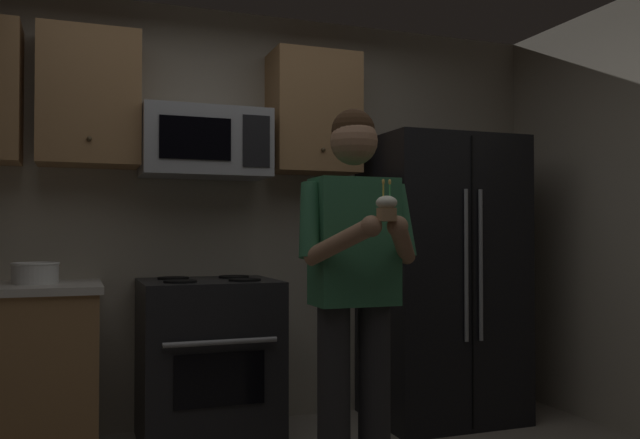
{
  "coord_description": "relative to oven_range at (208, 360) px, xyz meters",
  "views": [
    {
      "loc": [
        -0.86,
        -2.43,
        1.19
      ],
      "look_at": [
        0.17,
        0.36,
        1.25
      ],
      "focal_mm": 37.27,
      "sensor_mm": 36.0,
      "label": 1
    }
  ],
  "objects": [
    {
      "name": "cabinet_row_upper",
      "position": [
        -0.57,
        0.17,
        1.49
      ],
      "size": [
        2.78,
        0.36,
        0.76
      ],
      "color": "#9E7247"
    },
    {
      "name": "cupcake",
      "position": [
        0.48,
        -1.33,
        0.83
      ],
      "size": [
        0.09,
        0.09,
        0.17
      ],
      "color": "#A87F56"
    },
    {
      "name": "bowl_large_white",
      "position": [
        -0.92,
        0.04,
        0.52
      ],
      "size": [
        0.25,
        0.25,
        0.11
      ],
      "color": "white",
      "rests_on": "counter_left"
    },
    {
      "name": "oven_range",
      "position": [
        0.0,
        0.0,
        0.0
      ],
      "size": [
        0.76,
        0.7,
        0.93
      ],
      "color": "black",
      "rests_on": "ground"
    },
    {
      "name": "wall_back",
      "position": [
        0.15,
        0.39,
        0.84
      ],
      "size": [
        4.4,
        0.1,
        2.6
      ],
      "primitive_type": "cube",
      "color": "#B7AD99",
      "rests_on": "ground"
    },
    {
      "name": "refrigerator",
      "position": [
        1.5,
        -0.04,
        0.44
      ],
      "size": [
        0.9,
        0.75,
        1.8
      ],
      "color": "black",
      "rests_on": "ground"
    },
    {
      "name": "person",
      "position": [
        0.48,
        -1.01,
        0.53
      ],
      "size": [
        0.6,
        0.48,
        1.76
      ],
      "color": "#262628",
      "rests_on": "ground"
    },
    {
      "name": "microwave",
      "position": [
        0.0,
        0.12,
        1.26
      ],
      "size": [
        0.74,
        0.41,
        0.4
      ],
      "color": "#9EA0A5"
    }
  ]
}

